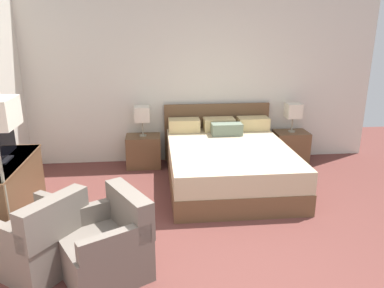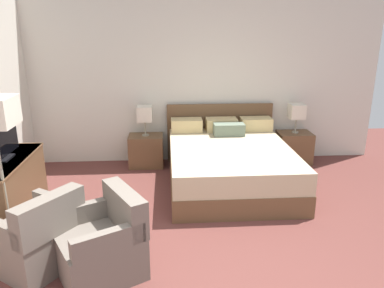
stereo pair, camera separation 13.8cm
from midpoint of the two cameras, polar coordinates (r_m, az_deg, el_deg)
The scene contains 9 objects.
wall_back at distance 6.09m, azimuth -1.75°, elevation 9.92°, with size 6.22×0.06×2.72m, color silver.
bed at distance 5.35m, azimuth 4.74°, elevation -2.82°, with size 1.73×2.15×0.96m.
nightstand_left at distance 6.04m, azimuth -8.03°, elevation -1.08°, with size 0.54×0.41×0.51m.
nightstand_right at distance 6.41m, azimuth 14.17°, elevation -0.37°, with size 0.54×0.41×0.51m.
table_lamp_left at distance 5.88m, azimuth -8.28°, elevation 4.48°, with size 0.24×0.24×0.47m.
table_lamp_right at distance 6.26m, azimuth 14.57°, elevation 4.88°, with size 0.24×0.24×0.47m.
dresser at distance 4.83m, azimuth -27.35°, elevation -6.31°, with size 0.53×1.30×0.71m.
armchair_by_window at distance 3.82m, azimuth -23.15°, elevation -13.42°, with size 0.96×0.95×0.76m.
armchair_companion at distance 3.56m, azimuth -13.85°, elevation -14.81°, with size 0.93×0.93×0.76m.
Camera 1 is at (-0.49, -2.57, 2.15)m, focal length 35.00 mm.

